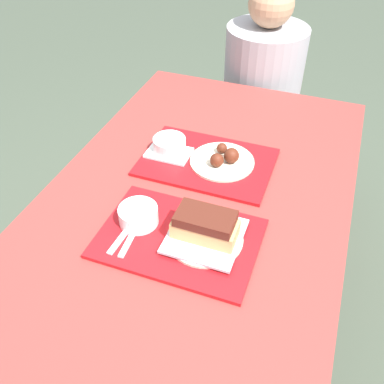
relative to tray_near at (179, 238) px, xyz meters
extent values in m
plane|color=#424C3D|center=(-0.02, 0.17, -0.78)|extent=(12.00, 12.00, 0.00)
cube|color=maroon|center=(-0.02, 0.17, -0.03)|extent=(0.92, 1.56, 0.04)
cylinder|color=maroon|center=(-0.42, 0.87, -0.41)|extent=(0.07, 0.07, 0.73)
cylinder|color=maroon|center=(0.38, 0.87, -0.41)|extent=(0.07, 0.07, 0.73)
cube|color=maroon|center=(-0.02, 1.17, -0.32)|extent=(0.87, 0.28, 0.04)
cylinder|color=maroon|center=(-0.39, 1.17, -0.55)|extent=(0.06, 0.06, 0.44)
cylinder|color=maroon|center=(0.36, 1.17, -0.55)|extent=(0.06, 0.06, 0.44)
cube|color=#B21419|center=(0.00, 0.00, 0.00)|extent=(0.43, 0.30, 0.01)
cube|color=#B21419|center=(-0.04, 0.35, 0.00)|extent=(0.43, 0.30, 0.01)
cylinder|color=white|center=(-0.13, 0.01, 0.03)|extent=(0.11, 0.11, 0.05)
cylinder|color=beige|center=(-0.13, 0.01, 0.05)|extent=(0.10, 0.10, 0.01)
cylinder|color=beige|center=(0.07, 0.02, 0.01)|extent=(0.21, 0.21, 0.01)
cube|color=silver|center=(0.07, 0.02, 0.02)|extent=(0.20, 0.20, 0.01)
cube|color=tan|center=(0.07, 0.02, 0.05)|extent=(0.17, 0.09, 0.05)
cube|color=#4C1E14|center=(0.07, 0.02, 0.08)|extent=(0.16, 0.09, 0.03)
cube|color=white|center=(-0.14, -0.04, 0.01)|extent=(0.03, 0.17, 0.00)
cube|color=white|center=(-0.12, -0.04, 0.01)|extent=(0.03, 0.17, 0.00)
cube|color=teal|center=(0.02, 0.07, 0.01)|extent=(0.04, 0.03, 0.01)
cylinder|color=white|center=(-0.18, 0.36, 0.03)|extent=(0.11, 0.11, 0.05)
cylinder|color=beige|center=(-0.18, 0.36, 0.05)|extent=(0.10, 0.10, 0.01)
cylinder|color=beige|center=(0.01, 0.36, 0.01)|extent=(0.21, 0.21, 0.01)
sphere|color=#562314|center=(0.04, 0.37, 0.04)|extent=(0.05, 0.05, 0.05)
sphere|color=#562314|center=(0.00, 0.41, 0.03)|extent=(0.04, 0.04, 0.04)
sphere|color=#562314|center=(0.00, 0.33, 0.04)|extent=(0.05, 0.05, 0.05)
cube|color=white|center=(-0.17, 0.35, 0.01)|extent=(0.15, 0.10, 0.01)
cylinder|color=#9E9EA3|center=(-0.03, 1.17, -0.06)|extent=(0.37, 0.37, 0.47)
sphere|color=tan|center=(-0.03, 1.17, 0.27)|extent=(0.20, 0.20, 0.20)
camera|label=1|loc=(0.31, -0.74, 0.87)|focal=40.00mm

